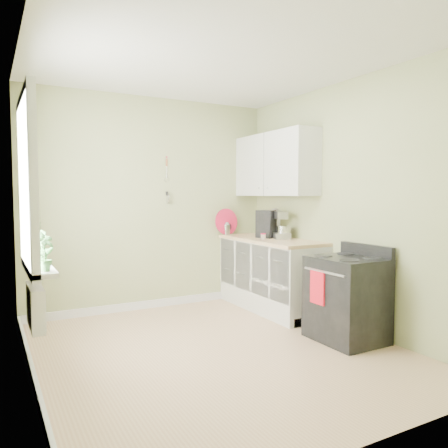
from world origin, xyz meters
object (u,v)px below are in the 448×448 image
stand_mixer (280,226)px  kettle (226,228)px  stove (347,298)px  coffee_maker (267,225)px

stand_mixer → kettle: (-0.35, 0.77, -0.07)m
stand_mixer → kettle: bearing=114.8°
stove → kettle: kettle is taller
stand_mixer → stove: bearing=-95.5°
kettle → stove: bearing=-83.8°
stand_mixer → coffee_maker: bearing=124.6°
stove → coffee_maker: (0.03, 1.46, 0.65)m
coffee_maker → stand_mixer: bearing=-55.4°
stove → kettle: (-0.23, 2.08, 0.57)m
stove → kettle: size_ratio=5.48×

